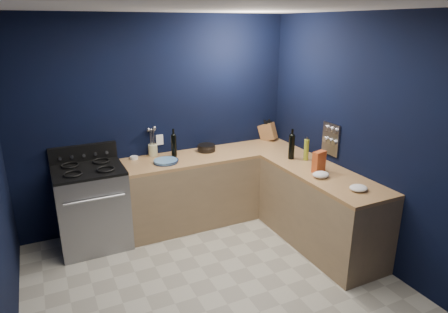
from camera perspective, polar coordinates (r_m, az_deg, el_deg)
floor at (r=4.08m, az=-0.92°, el=-18.92°), size 3.50×3.50×0.02m
ceiling at (r=3.23m, az=-1.17°, el=21.03°), size 3.50×3.50×0.02m
wall_back at (r=5.03m, az=-9.49°, el=4.88°), size 3.50×0.02×2.60m
wall_right at (r=4.43m, az=20.12°, el=2.12°), size 0.02×3.50×2.60m
wall_front at (r=2.14m, az=19.95°, el=-15.97°), size 3.50×0.02×2.60m
cab_back at (r=5.20m, az=-1.59°, el=-4.49°), size 2.30×0.63×0.86m
top_back at (r=5.04m, az=-1.63°, el=0.21°), size 2.30×0.63×0.04m
cab_right at (r=4.72m, az=13.69°, el=-7.58°), size 0.63×1.67×0.86m
top_right at (r=4.55m, az=14.12°, el=-2.48°), size 0.63×1.67×0.04m
gas_range at (r=4.82m, az=-18.48°, el=-7.11°), size 0.76×0.66×0.92m
oven_door at (r=4.54m, az=-17.90°, el=-8.82°), size 0.59×0.02×0.42m
cooktop at (r=4.64m, az=-19.08°, el=-1.80°), size 0.76×0.66×0.03m
backguard at (r=4.89m, az=-19.67°, el=0.47°), size 0.76×0.06×0.20m
spice_panel at (r=4.83m, az=15.17°, el=2.44°), size 0.02×0.28×0.38m
wall_outlet at (r=5.06m, az=-9.28°, el=2.40°), size 0.09×0.02×0.13m
plate_stack at (r=4.75m, az=-8.42°, el=-0.69°), size 0.30×0.30×0.04m
ramekin at (r=4.95m, az=-12.87°, el=-0.17°), size 0.10×0.10×0.04m
utensil_crock at (r=5.02m, az=-10.23°, el=0.92°), size 0.15×0.15×0.14m
wine_bottle_back at (r=4.93m, az=-7.26°, el=1.54°), size 0.09×0.09×0.27m
lemon_basket at (r=5.12m, az=-2.55°, el=1.24°), size 0.26×0.26×0.09m
knife_block at (r=5.64m, az=6.33°, el=3.56°), size 0.25×0.30×0.29m
wine_bottle_right at (r=4.87m, az=9.74°, el=1.34°), size 0.08×0.08×0.30m
oil_bottle at (r=4.87m, az=11.80°, el=0.95°), size 0.07×0.07×0.26m
spice_jar_near at (r=4.72m, az=12.83°, el=-0.68°), size 0.05×0.05×0.10m
spice_jar_far at (r=4.61m, az=13.19°, el=-1.23°), size 0.06×0.06×0.09m
crouton_bag at (r=4.51m, az=13.55°, el=-0.74°), size 0.18×0.12×0.24m
towel_front at (r=4.38m, az=13.81°, el=-2.56°), size 0.20×0.18×0.07m
towel_end at (r=4.15m, az=18.86°, el=-4.33°), size 0.23×0.22×0.06m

